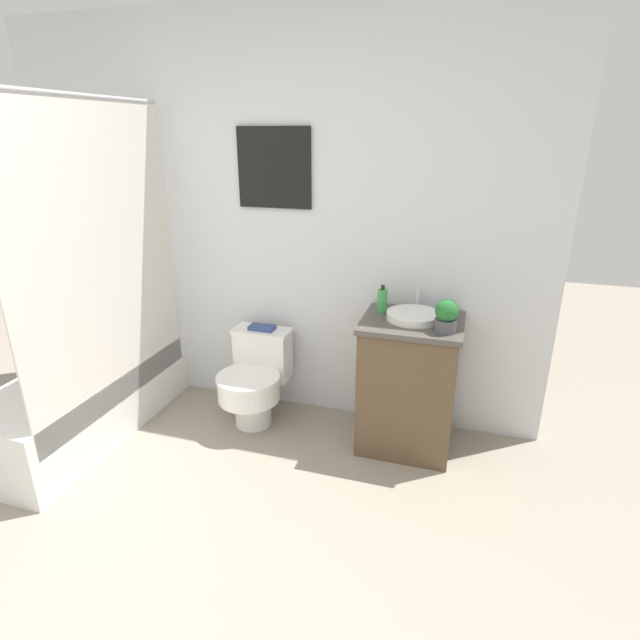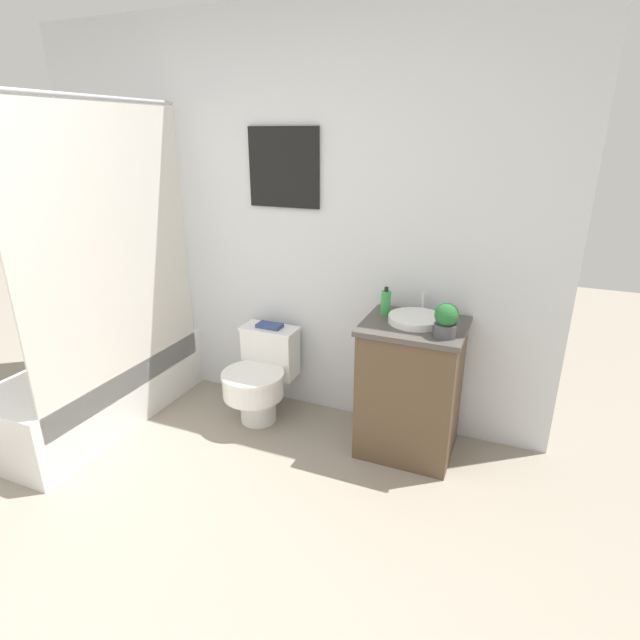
% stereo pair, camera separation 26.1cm
% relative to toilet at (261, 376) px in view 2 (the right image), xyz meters
% --- Properties ---
extents(wall_back, '(3.54, 0.07, 2.50)m').
position_rel_toilet_xyz_m(wall_back, '(-0.00, 0.31, 0.95)').
color(wall_back, silver).
rests_on(wall_back, ground_plane).
extents(shower_area, '(0.59, 1.42, 1.98)m').
position_rel_toilet_xyz_m(shower_area, '(-0.96, -0.43, -0.03)').
color(shower_area, white).
rests_on(shower_area, ground_plane).
extents(toilet, '(0.40, 0.54, 0.59)m').
position_rel_toilet_xyz_m(toilet, '(0.00, 0.00, 0.00)').
color(toilet, white).
rests_on(toilet, ground_plane).
extents(vanity, '(0.57, 0.49, 0.81)m').
position_rel_toilet_xyz_m(vanity, '(0.98, 0.02, 0.10)').
color(vanity, brown).
rests_on(vanity, ground_plane).
extents(sink, '(0.30, 0.34, 0.13)m').
position_rel_toilet_xyz_m(sink, '(0.98, 0.04, 0.52)').
color(sink, white).
rests_on(sink, vanity).
extents(soap_bottle, '(0.06, 0.06, 0.16)m').
position_rel_toilet_xyz_m(soap_bottle, '(0.78, 0.11, 0.58)').
color(soap_bottle, green).
rests_on(soap_bottle, vanity).
extents(potted_plant, '(0.12, 0.12, 0.18)m').
position_rel_toilet_xyz_m(potted_plant, '(1.16, -0.10, 0.59)').
color(potted_plant, '#4C4C51').
rests_on(potted_plant, vanity).
extents(book_on_tank, '(0.17, 0.09, 0.02)m').
position_rel_toilet_xyz_m(book_on_tank, '(0.00, 0.14, 0.30)').
color(book_on_tank, '#33477F').
rests_on(book_on_tank, toilet).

